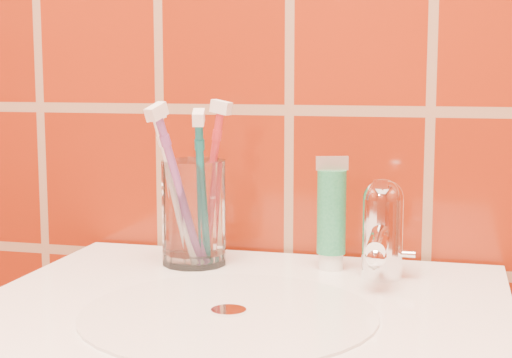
# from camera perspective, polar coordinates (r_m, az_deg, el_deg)

# --- Properties ---
(glass_tumbler) EXTENTS (0.09, 0.09, 0.13)m
(glass_tumbler) POSITION_cam_1_polar(r_m,az_deg,el_deg) (0.99, -4.52, -2.45)
(glass_tumbler) COLOR white
(glass_tumbler) RESTS_ON pedestal_sink
(toothpaste_tube) EXTENTS (0.04, 0.04, 0.14)m
(toothpaste_tube) POSITION_cam_1_polar(r_m,az_deg,el_deg) (0.96, 5.51, -2.76)
(toothpaste_tube) COLOR white
(toothpaste_tube) RESTS_ON pedestal_sink
(faucet) EXTENTS (0.05, 0.11, 0.12)m
(faucet) POSITION_cam_1_polar(r_m,az_deg,el_deg) (0.93, 9.16, -3.35)
(faucet) COLOR white
(faucet) RESTS_ON pedestal_sink
(toothbrush_0) EXTENTS (0.08, 0.07, 0.22)m
(toothbrush_0) POSITION_cam_1_polar(r_m,az_deg,el_deg) (0.99, -3.37, -0.36)
(toothbrush_0) COLOR red
(toothbrush_0) RESTS_ON glass_tumbler
(toothbrush_1) EXTENTS (0.12, 0.17, 0.23)m
(toothbrush_1) POSITION_cam_1_polar(r_m,az_deg,el_deg) (0.95, -5.56, -0.75)
(toothbrush_1) COLOR #7B408A
(toothbrush_1) RESTS_ON glass_tumbler
(toothbrush_2) EXTENTS (0.12, 0.10, 0.21)m
(toothbrush_2) POSITION_cam_1_polar(r_m,az_deg,el_deg) (0.97, -5.86, -0.71)
(toothbrush_2) COLOR white
(toothbrush_2) RESTS_ON glass_tumbler
(toothbrush_3) EXTENTS (0.06, 0.13, 0.22)m
(toothbrush_3) POSITION_cam_1_polar(r_m,az_deg,el_deg) (0.96, -4.02, -0.89)
(toothbrush_3) COLOR #0B6063
(toothbrush_3) RESTS_ON glass_tumbler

